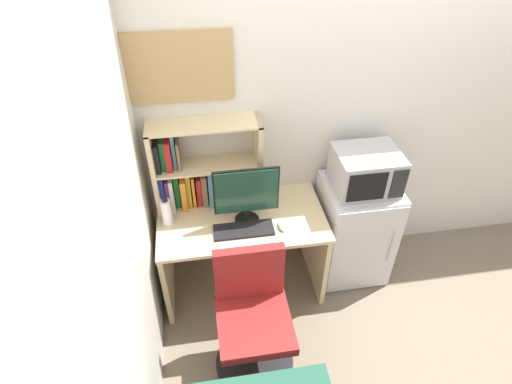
{
  "coord_description": "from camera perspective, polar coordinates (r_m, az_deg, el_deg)",
  "views": [
    {
      "loc": [
        -1.2,
        -2.53,
        2.75
      ],
      "look_at": [
        -0.85,
        -0.36,
        0.99
      ],
      "focal_mm": 29.34,
      "sensor_mm": 36.0,
      "label": 1
    }
  ],
  "objects": [
    {
      "name": "wall_back",
      "position": [
        3.34,
        21.01,
        10.41
      ],
      "size": [
        6.4,
        0.04,
        2.6
      ],
      "primitive_type": "cube",
      "color": "silver",
      "rests_on": "ground_plane"
    },
    {
      "name": "wall_left",
      "position": [
        1.77,
        -19.77,
        -19.72
      ],
      "size": [
        0.04,
        4.4,
        2.6
      ],
      "primitive_type": "cube",
      "color": "silver",
      "rests_on": "ground_plane"
    },
    {
      "name": "desk",
      "position": [
        3.15,
        -1.9,
        -6.58
      ],
      "size": [
        1.2,
        0.65,
        0.74
      ],
      "color": "beige",
      "rests_on": "ground_plane"
    },
    {
      "name": "hutch_bookshelf",
      "position": [
        2.97,
        -8.76,
        2.96
      ],
      "size": [
        0.75,
        0.24,
        0.67
      ],
      "color": "beige",
      "rests_on": "desk"
    },
    {
      "name": "monitor",
      "position": [
        2.81,
        -1.31,
        -0.24
      ],
      "size": [
        0.45,
        0.17,
        0.44
      ],
      "color": "black",
      "rests_on": "desk"
    },
    {
      "name": "keyboard",
      "position": [
        2.89,
        -1.68,
        -5.18
      ],
      "size": [
        0.41,
        0.15,
        0.02
      ],
      "primitive_type": "cube",
      "color": "black",
      "rests_on": "desk"
    },
    {
      "name": "computer_mouse",
      "position": [
        2.91,
        3.57,
        -4.62
      ],
      "size": [
        0.05,
        0.11,
        0.03
      ],
      "primitive_type": "ellipsoid",
      "color": "silver",
      "rests_on": "desk"
    },
    {
      "name": "water_bottle",
      "position": [
        2.95,
        -12.1,
        -2.65
      ],
      "size": [
        0.07,
        0.07,
        0.23
      ],
      "color": "silver",
      "rests_on": "desk"
    },
    {
      "name": "mini_fridge",
      "position": [
        3.42,
        13.21,
        -5.02
      ],
      "size": [
        0.54,
        0.52,
        0.87
      ],
      "color": "silver",
      "rests_on": "ground_plane"
    },
    {
      "name": "microwave",
      "position": [
        3.06,
        14.75,
        2.89
      ],
      "size": [
        0.45,
        0.39,
        0.29
      ],
      "color": "#ADADB2",
      "rests_on": "mini_fridge"
    },
    {
      "name": "desk_chair",
      "position": [
        2.82,
        -0.41,
        -17.34
      ],
      "size": [
        0.53,
        0.53,
        0.93
      ],
      "color": "black",
      "rests_on": "ground_plane"
    },
    {
      "name": "wall_corkboard",
      "position": [
        2.71,
        -10.53,
        16.31
      ],
      "size": [
        0.68,
        0.02,
        0.45
      ],
      "primitive_type": "cube",
      "color": "tan"
    }
  ]
}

